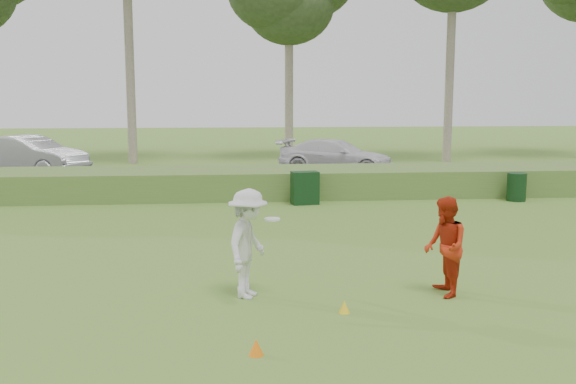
{
  "coord_description": "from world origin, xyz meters",
  "views": [
    {
      "loc": [
        -1.29,
        -9.6,
        3.35
      ],
      "look_at": [
        0.0,
        4.0,
        1.3
      ],
      "focal_mm": 40.0,
      "sensor_mm": 36.0,
      "label": 1
    }
  ],
  "objects": [
    {
      "name": "car_mid",
      "position": [
        -9.54,
        17.88,
        0.89
      ],
      "size": [
        5.32,
        3.7,
        1.66
      ],
      "primitive_type": "imported",
      "rotation": [
        0.0,
        0.0,
        1.14
      ],
      "color": "#BAB9BE",
      "rests_on": "park_road"
    },
    {
      "name": "park_road",
      "position": [
        0.0,
        17.0,
        0.03
      ],
      "size": [
        80.0,
        6.0,
        0.06
      ],
      "primitive_type": "cube",
      "color": "#2D2D2D",
      "rests_on": "ground"
    },
    {
      "name": "reed_strip",
      "position": [
        0.0,
        12.0,
        0.45
      ],
      "size": [
        80.0,
        3.0,
        0.9
      ],
      "primitive_type": "cube",
      "color": "#4A6F2C",
      "rests_on": "ground"
    },
    {
      "name": "cone_yellow",
      "position": [
        0.49,
        -0.12,
        0.1
      ],
      "size": [
        0.18,
        0.18,
        0.19
      ],
      "primitive_type": "cone",
      "color": "yellow",
      "rests_on": "ground"
    },
    {
      "name": "utility_cabinet",
      "position": [
        1.1,
        10.05,
        0.51
      ],
      "size": [
        0.89,
        0.63,
        1.02
      ],
      "primitive_type": "cube",
      "rotation": [
        0.0,
        0.0,
        0.15
      ],
      "color": "black",
      "rests_on": "ground"
    },
    {
      "name": "ground",
      "position": [
        0.0,
        0.0,
        0.0
      ],
      "size": [
        120.0,
        120.0,
        0.0
      ],
      "primitive_type": "plane",
      "color": "#497527",
      "rests_on": "ground"
    },
    {
      "name": "car_right",
      "position": [
        3.38,
        17.61,
        0.78
      ],
      "size": [
        5.37,
        3.93,
        1.44
      ],
      "primitive_type": "imported",
      "rotation": [
        0.0,
        0.0,
        1.14
      ],
      "color": "silver",
      "rests_on": "park_road"
    },
    {
      "name": "trash_bin",
      "position": [
        7.97,
        10.03,
        0.45
      ],
      "size": [
        0.69,
        0.69,
        0.9
      ],
      "primitive_type": "cylinder",
      "rotation": [
        0.0,
        0.0,
        -0.17
      ],
      "color": "black",
      "rests_on": "ground"
    },
    {
      "name": "player_red",
      "position": [
        2.33,
        0.6,
        0.84
      ],
      "size": [
        0.68,
        0.85,
        1.69
      ],
      "primitive_type": "imported",
      "rotation": [
        0.0,
        0.0,
        -1.62
      ],
      "color": "#B7270F",
      "rests_on": "ground"
    },
    {
      "name": "player_white",
      "position": [
        -0.97,
        0.82,
        0.92
      ],
      "size": [
        1.08,
        1.36,
        1.84
      ],
      "rotation": [
        0.0,
        0.0,
        1.18
      ],
      "color": "silver",
      "rests_on": "ground"
    },
    {
      "name": "cone_orange",
      "position": [
        -0.95,
        -1.64,
        0.11
      ],
      "size": [
        0.2,
        0.2,
        0.22
      ],
      "primitive_type": "cone",
      "color": "orange",
      "rests_on": "ground"
    }
  ]
}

